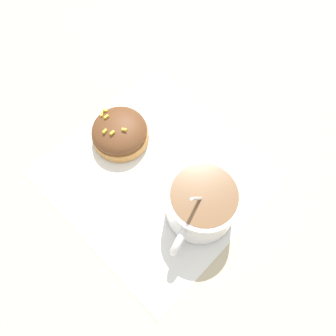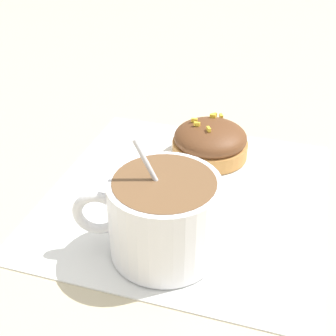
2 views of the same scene
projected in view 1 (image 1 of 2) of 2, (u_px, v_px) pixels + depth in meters
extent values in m
plane|color=#C6B793|center=(156.00, 176.00, 0.49)|extent=(3.00, 3.00, 0.00)
cube|color=white|center=(156.00, 175.00, 0.49)|extent=(0.30, 0.29, 0.00)
cylinder|color=white|center=(200.00, 205.00, 0.43)|extent=(0.10, 0.10, 0.07)
cylinder|color=brown|center=(202.00, 198.00, 0.41)|extent=(0.09, 0.09, 0.01)
torus|color=white|center=(180.00, 240.00, 0.41)|extent=(0.02, 0.04, 0.04)
ellipsoid|color=silver|center=(183.00, 224.00, 0.45)|extent=(0.02, 0.03, 0.01)
cylinder|color=silver|center=(204.00, 198.00, 0.41)|extent=(0.01, 0.05, 0.10)
cylinder|color=#C18442|center=(121.00, 135.00, 0.51)|extent=(0.09, 0.09, 0.02)
ellipsoid|color=brown|center=(119.00, 130.00, 0.49)|extent=(0.08, 0.08, 0.03)
cube|color=yellow|center=(105.00, 131.00, 0.47)|extent=(0.00, 0.01, 0.00)
cube|color=yellow|center=(124.00, 130.00, 0.47)|extent=(0.01, 0.01, 0.00)
cube|color=yellow|center=(102.00, 114.00, 0.49)|extent=(0.01, 0.01, 0.00)
cube|color=yellow|center=(106.00, 117.00, 0.49)|extent=(0.00, 0.01, 0.00)
cube|color=yellow|center=(105.00, 111.00, 0.50)|extent=(0.01, 0.01, 0.00)
cube|color=yellow|center=(112.00, 133.00, 0.47)|extent=(0.00, 0.01, 0.00)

